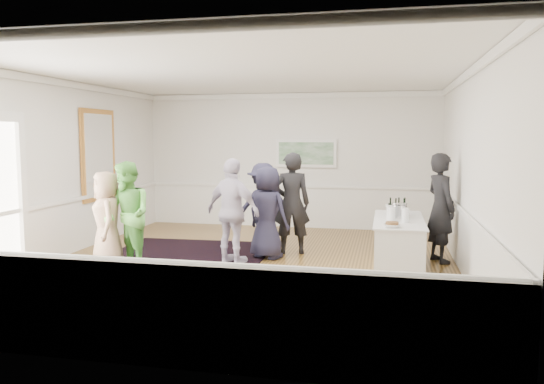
% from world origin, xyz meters
% --- Properties ---
extents(floor, '(8.00, 8.00, 0.00)m').
position_xyz_m(floor, '(0.00, 0.00, 0.00)').
color(floor, olive).
rests_on(floor, ground).
extents(ceiling, '(7.00, 8.00, 0.02)m').
position_xyz_m(ceiling, '(0.00, 0.00, 3.20)').
color(ceiling, white).
rests_on(ceiling, wall_back).
extents(wall_left, '(0.02, 8.00, 3.20)m').
position_xyz_m(wall_left, '(-3.50, 0.00, 1.60)').
color(wall_left, white).
rests_on(wall_left, floor).
extents(wall_right, '(0.02, 8.00, 3.20)m').
position_xyz_m(wall_right, '(3.50, 0.00, 1.60)').
color(wall_right, white).
rests_on(wall_right, floor).
extents(wall_back, '(7.00, 0.02, 3.20)m').
position_xyz_m(wall_back, '(0.00, 4.00, 1.60)').
color(wall_back, white).
rests_on(wall_back, floor).
extents(wall_front, '(7.00, 0.02, 3.20)m').
position_xyz_m(wall_front, '(0.00, -4.00, 1.60)').
color(wall_front, white).
rests_on(wall_front, floor).
extents(wainscoting, '(7.00, 8.00, 1.00)m').
position_xyz_m(wainscoting, '(0.00, 0.00, 0.50)').
color(wainscoting, white).
rests_on(wainscoting, floor).
extents(mirror, '(0.05, 1.25, 1.85)m').
position_xyz_m(mirror, '(-3.45, 1.30, 1.80)').
color(mirror, '#C9873B').
rests_on(mirror, wall_left).
extents(landscape_painting, '(1.44, 0.06, 0.66)m').
position_xyz_m(landscape_painting, '(0.40, 3.95, 1.78)').
color(landscape_painting, white).
rests_on(landscape_painting, wall_back).
extents(area_rug, '(3.01, 3.87, 0.02)m').
position_xyz_m(area_rug, '(-1.26, 0.03, 0.01)').
color(area_rug, black).
rests_on(area_rug, floor).
extents(serving_table, '(0.79, 2.08, 0.84)m').
position_xyz_m(serving_table, '(2.48, 0.29, 0.42)').
color(serving_table, silver).
rests_on(serving_table, floor).
extents(bartender, '(0.70, 0.82, 1.90)m').
position_xyz_m(bartender, '(3.20, 1.01, 0.95)').
color(bartender, black).
rests_on(bartender, floor).
extents(guest_tan, '(0.87, 0.93, 1.60)m').
position_xyz_m(guest_tan, '(-2.28, -0.51, 0.80)').
color(guest_tan, '#A38066').
rests_on(guest_tan, floor).
extents(guest_green, '(1.09, 1.06, 1.78)m').
position_xyz_m(guest_green, '(-1.88, -0.55, 0.89)').
color(guest_green, '#60B849').
rests_on(guest_green, floor).
extents(guest_lilac, '(1.15, 0.80, 1.81)m').
position_xyz_m(guest_lilac, '(-0.28, 0.12, 0.91)').
color(guest_lilac, silver).
rests_on(guest_lilac, floor).
extents(guest_dark_a, '(1.24, 1.01, 1.67)m').
position_xyz_m(guest_dark_a, '(-0.06, 1.46, 0.83)').
color(guest_dark_a, '#1F1E32').
rests_on(guest_dark_a, floor).
extents(guest_dark_b, '(0.78, 0.61, 1.89)m').
position_xyz_m(guest_dark_b, '(0.56, 1.12, 0.94)').
color(guest_dark_b, black).
rests_on(guest_dark_b, floor).
extents(guest_navy, '(0.95, 0.79, 1.65)m').
position_xyz_m(guest_navy, '(0.21, 0.66, 0.83)').
color(guest_navy, '#1F1E32').
rests_on(guest_navy, floor).
extents(wine_bottles, '(0.32, 0.20, 0.31)m').
position_xyz_m(wine_bottles, '(2.48, 0.75, 0.99)').
color(wine_bottles, black).
rests_on(wine_bottles, serving_table).
extents(juice_pitchers, '(0.35, 0.40, 0.24)m').
position_xyz_m(juice_pitchers, '(2.43, 0.09, 0.96)').
color(juice_pitchers, '#64A83C').
rests_on(juice_pitchers, serving_table).
extents(ice_bucket, '(0.26, 0.26, 0.25)m').
position_xyz_m(ice_bucket, '(2.48, 0.44, 0.95)').
color(ice_bucket, silver).
rests_on(ice_bucket, serving_table).
extents(nut_bowl, '(0.25, 0.25, 0.08)m').
position_xyz_m(nut_bowl, '(2.37, -0.53, 0.88)').
color(nut_bowl, white).
rests_on(nut_bowl, serving_table).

